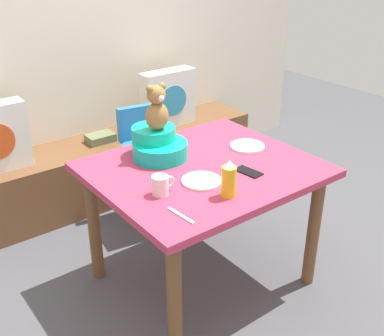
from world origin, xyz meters
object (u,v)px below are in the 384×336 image
dining_table (203,184)px  dinner_plate_near (247,146)px  cell_phone (249,172)px  highchair (147,149)px  dinner_plate_far (202,181)px  book_stack (100,138)px  infant_seat_teal (158,145)px  pillow_floral_right (168,98)px  ketchup_bottle (229,179)px  teddy_bear (157,108)px  coffee_mug (161,185)px

dining_table → dinner_plate_near: dinner_plate_near is taller
dinner_plate_near → cell_phone: 0.33m
highchair → dinner_plate_far: bearing=-105.6°
book_stack → dinner_plate_far: bearing=-95.5°
infant_seat_teal → cell_phone: bearing=-59.6°
pillow_floral_right → dining_table: pillow_floral_right is taller
book_stack → dining_table: size_ratio=0.18×
dining_table → infant_seat_teal: 0.33m
dining_table → book_stack: bearing=89.4°
dining_table → highchair: 0.82m
ketchup_bottle → dinner_plate_far: ketchup_bottle is taller
dining_table → infant_seat_teal: (-0.12, 0.25, 0.18)m
ketchup_bottle → highchair: bearing=77.5°
ketchup_bottle → dinner_plate_near: bearing=38.2°
ketchup_bottle → cell_phone: size_ratio=1.28×
book_stack → highchair: (0.13, -0.44, 0.03)m
dinner_plate_near → dining_table: bearing=-172.9°
book_stack → ketchup_bottle: bearing=-94.4°
highchair → dinner_plate_far: (-0.26, -0.93, 0.22)m
dinner_plate_far → highchair: bearing=74.4°
teddy_bear → coffee_mug: bearing=-121.9°
dinner_plate_far → infant_seat_teal: bearing=90.6°
dining_table → highchair: highchair is taller
dining_table → dinner_plate_far: (-0.12, -0.13, 0.11)m
book_stack → cell_phone: size_ratio=1.39×
dinner_plate_far → ketchup_bottle: bearing=-86.2°
infant_seat_teal → teddy_bear: (-0.00, -0.00, 0.21)m
dining_table → ketchup_bottle: size_ratio=6.12×
ketchup_bottle → coffee_mug: size_ratio=1.54×
teddy_bear → infant_seat_teal: bearing=90.0°
highchair → ketchup_bottle: size_ratio=4.27×
dining_table → infant_seat_teal: bearing=116.3°
dinner_plate_near → cell_phone: bearing=-132.0°
pillow_floral_right → coffee_mug: size_ratio=3.67×
dinner_plate_near → highchair: bearing=105.8°
coffee_mug → teddy_bear: bearing=58.1°
dinner_plate_near → cell_phone: size_ratio=1.39×
dining_table → dinner_plate_far: size_ratio=5.66×
dining_table → ketchup_bottle: (-0.11, -0.32, 0.20)m
dinner_plate_near → dinner_plate_far: (-0.47, -0.18, 0.00)m
highchair → coffee_mug: coffee_mug is taller
pillow_floral_right → highchair: 0.65m
pillow_floral_right → cell_phone: size_ratio=3.06×
teddy_bear → ketchup_bottle: size_ratio=1.35×
pillow_floral_right → ketchup_bottle: bearing=-115.1°
dining_table → highchair: size_ratio=1.43×
book_stack → teddy_bear: teddy_bear is taller
coffee_mug → ketchup_bottle: bearing=-40.3°
highchair → teddy_bear: (-0.26, -0.55, 0.50)m
dinner_plate_near → cell_phone: dinner_plate_near is taller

